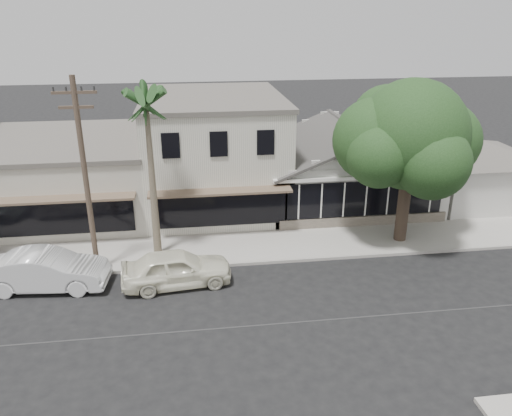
{
  "coord_description": "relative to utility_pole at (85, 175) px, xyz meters",
  "views": [
    {
      "loc": [
        -4.43,
        -16.14,
        11.48
      ],
      "look_at": [
        -1.43,
        6.0,
        2.51
      ],
      "focal_mm": 35.0,
      "sensor_mm": 36.0,
      "label": 1
    }
  ],
  "objects": [
    {
      "name": "ground",
      "position": [
        9.0,
        -5.2,
        -4.79
      ],
      "size": [
        140.0,
        140.0,
        0.0
      ],
      "primitive_type": "plane",
      "color": "black",
      "rests_on": "ground"
    },
    {
      "name": "sidewalk_north",
      "position": [
        1.0,
        1.55,
        -4.71
      ],
      "size": [
        90.0,
        3.5,
        0.15
      ],
      "primitive_type": "cube",
      "color": "#9E9991",
      "rests_on": "ground"
    },
    {
      "name": "corner_shop",
      "position": [
        14.0,
        7.27,
        -2.17
      ],
      "size": [
        10.4,
        8.6,
        5.1
      ],
      "color": "beige",
      "rests_on": "ground"
    },
    {
      "name": "side_cottage",
      "position": [
        22.2,
        6.3,
        -3.29
      ],
      "size": [
        6.0,
        6.0,
        3.0
      ],
      "primitive_type": "cube",
      "color": "beige",
      "rests_on": "ground"
    },
    {
      "name": "row_building_near",
      "position": [
        6.0,
        8.3,
        -1.54
      ],
      "size": [
        8.0,
        10.0,
        6.5
      ],
      "primitive_type": "cube",
      "color": "silver",
      "rests_on": "ground"
    },
    {
      "name": "row_building_midnear",
      "position": [
        -3.0,
        8.3,
        -2.69
      ],
      "size": [
        10.0,
        10.0,
        4.2
      ],
      "primitive_type": "cube",
      "color": "#AFAA9D",
      "rests_on": "ground"
    },
    {
      "name": "utility_pole",
      "position": [
        0.0,
        0.0,
        0.0
      ],
      "size": [
        1.8,
        0.24,
        9.0
      ],
      "color": "brown",
      "rests_on": "ground"
    },
    {
      "name": "car_0",
      "position": [
        3.7,
        -1.64,
        -3.97
      ],
      "size": [
        5.0,
        2.45,
        1.64
      ],
      "primitive_type": "imported",
      "rotation": [
        0.0,
        0.0,
        1.68
      ],
      "color": "white",
      "rests_on": "ground"
    },
    {
      "name": "car_1",
      "position": [
        -1.91,
        -1.16,
        -3.93
      ],
      "size": [
        5.37,
        2.27,
        1.72
      ],
      "primitive_type": "imported",
      "rotation": [
        0.0,
        0.0,
        1.48
      ],
      "color": "white",
      "rests_on": "ground"
    },
    {
      "name": "shade_tree",
      "position": [
        15.22,
        1.51,
        0.79
      ],
      "size": [
        7.64,
        6.91,
        8.48
      ],
      "rotation": [
        0.0,
        0.0,
        -0.3
      ],
      "color": "#423228",
      "rests_on": "ground"
    },
    {
      "name": "palm_east",
      "position": [
        2.72,
        1.24,
        2.79
      ],
      "size": [
        3.4,
        3.4,
        8.84
      ],
      "color": "#726651",
      "rests_on": "ground"
    }
  ]
}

